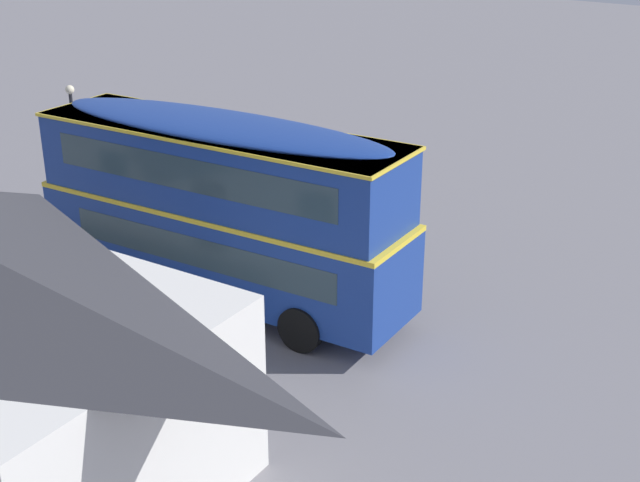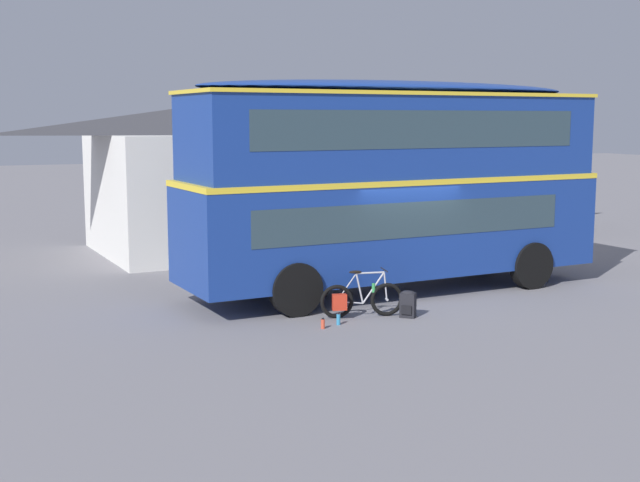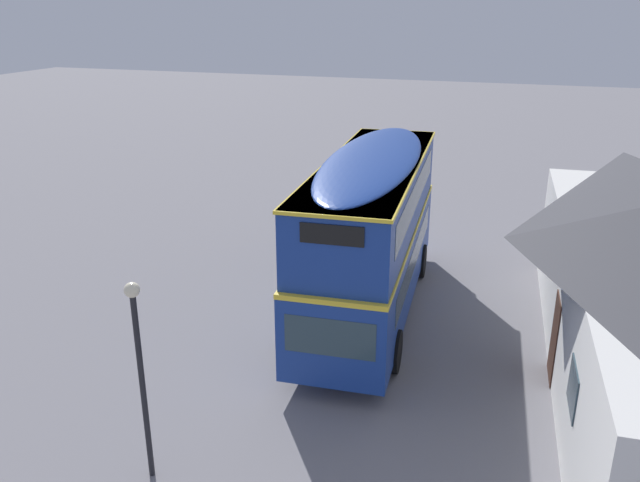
{
  "view_description": "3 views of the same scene",
  "coord_description": "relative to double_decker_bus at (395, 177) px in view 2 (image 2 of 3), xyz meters",
  "views": [
    {
      "loc": [
        -13.33,
        15.48,
        10.12
      ],
      "look_at": [
        -1.33,
        -1.37,
        1.35
      ],
      "focal_mm": 48.84,
      "sensor_mm": 36.0,
      "label": 1
    },
    {
      "loc": [
        -8.92,
        -16.41,
        3.96
      ],
      "look_at": [
        -2.11,
        -0.69,
        1.48
      ],
      "focal_mm": 47.68,
      "sensor_mm": 36.0,
      "label": 2
    },
    {
      "loc": [
        17.07,
        4.61,
        8.63
      ],
      "look_at": [
        -0.22,
        -1.12,
        1.87
      ],
      "focal_mm": 36.29,
      "sensor_mm": 36.0,
      "label": 3
    }
  ],
  "objects": [
    {
      "name": "pub_building",
      "position": [
        1.88,
        7.82,
        -0.13
      ],
      "size": [
        15.09,
        6.68,
        4.92
      ],
      "color": "silver",
      "rests_on": "ground"
    },
    {
      "name": "water_bottle_blue_sports",
      "position": [
        -2.5,
        -2.41,
        -2.53
      ],
      "size": [
        0.08,
        0.08,
        0.24
      ],
      "color": "#338CBF",
      "rests_on": "ground"
    },
    {
      "name": "ground_plane",
      "position": [
        -0.28,
        -0.56,
        -2.64
      ],
      "size": [
        120.0,
        120.0,
        0.0
      ],
      "primitive_type": "plane",
      "color": "slate"
    },
    {
      "name": "water_bottle_red_squeeze",
      "position": [
        -2.9,
        -2.57,
        -2.55
      ],
      "size": [
        0.08,
        0.08,
        0.21
      ],
      "color": "#D84C33",
      "rests_on": "ground"
    },
    {
      "name": "backpack_on_ground",
      "position": [
        -0.96,
        -2.4,
        -2.36
      ],
      "size": [
        0.37,
        0.36,
        0.55
      ],
      "color": "black",
      "rests_on": "ground"
    },
    {
      "name": "double_decker_bus",
      "position": [
        0.0,
        0.0,
        0.0
      ],
      "size": [
        10.05,
        3.19,
        4.79
      ],
      "color": "black",
      "rests_on": "ground"
    },
    {
      "name": "touring_bicycle",
      "position": [
        -1.86,
        -2.01,
        -2.27
      ],
      "size": [
        1.69,
        0.55,
        0.96
      ],
      "color": "black",
      "rests_on": "ground"
    }
  ]
}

